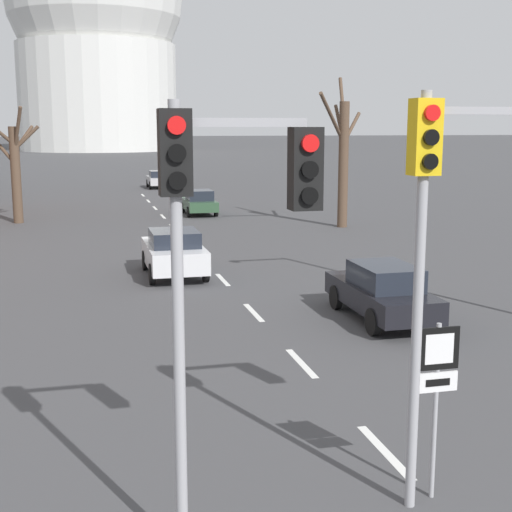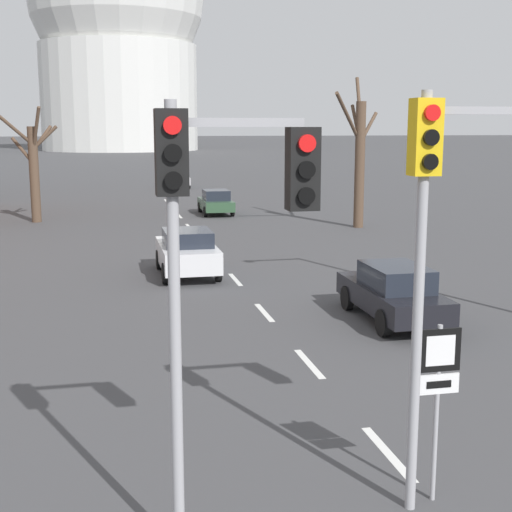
{
  "view_description": "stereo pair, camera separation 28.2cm",
  "coord_description": "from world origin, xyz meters",
  "px_view_note": "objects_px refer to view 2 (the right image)",
  "views": [
    {
      "loc": [
        -4.59,
        -2.09,
        5.17
      ],
      "look_at": [
        -2.34,
        7.05,
        3.46
      ],
      "focal_mm": 50.0,
      "sensor_mm": 36.0,
      "label": 1
    },
    {
      "loc": [
        -4.32,
        -2.15,
        5.17
      ],
      "look_at": [
        -2.34,
        7.05,
        3.46
      ],
      "focal_mm": 50.0,
      "sensor_mm": 36.0,
      "label": 2
    }
  ],
  "objects_px": {
    "sedan_near_right": "(177,179)",
    "sedan_far_left": "(216,202)",
    "sedan_mid_centre": "(393,292)",
    "traffic_signal_centre_tall": "(461,199)",
    "route_sign_post": "(438,382)",
    "sedan_near_left": "(187,252)",
    "traffic_signal_near_left": "(218,218)"
  },
  "relations": [
    {
      "from": "route_sign_post",
      "to": "sedan_near_left",
      "type": "xyz_separation_m",
      "value": [
        -1.57,
        16.06,
        -0.89
      ]
    },
    {
      "from": "traffic_signal_near_left",
      "to": "sedan_near_right",
      "type": "distance_m",
      "value": 53.58
    },
    {
      "from": "sedan_near_right",
      "to": "sedan_mid_centre",
      "type": "xyz_separation_m",
      "value": [
        1.26,
        -43.82,
        0.03
      ]
    },
    {
      "from": "traffic_signal_near_left",
      "to": "sedan_mid_centre",
      "type": "xyz_separation_m",
      "value": [
        6.23,
        9.42,
        -3.34
      ]
    },
    {
      "from": "sedan_mid_centre",
      "to": "sedan_near_left",
      "type": "bearing_deg",
      "value": 123.32
    },
    {
      "from": "traffic_signal_centre_tall",
      "to": "route_sign_post",
      "type": "relative_size",
      "value": 2.21
    },
    {
      "from": "sedan_near_left",
      "to": "sedan_far_left",
      "type": "height_order",
      "value": "sedan_near_left"
    },
    {
      "from": "traffic_signal_centre_tall",
      "to": "sedan_near_left",
      "type": "height_order",
      "value": "traffic_signal_centre_tall"
    },
    {
      "from": "traffic_signal_centre_tall",
      "to": "sedan_near_left",
      "type": "bearing_deg",
      "value": 95.99
    },
    {
      "from": "traffic_signal_near_left",
      "to": "sedan_mid_centre",
      "type": "relative_size",
      "value": 1.26
    },
    {
      "from": "sedan_mid_centre",
      "to": "route_sign_post",
      "type": "bearing_deg",
      "value": -109.38
    },
    {
      "from": "traffic_signal_centre_tall",
      "to": "route_sign_post",
      "type": "distance_m",
      "value": 2.53
    },
    {
      "from": "traffic_signal_near_left",
      "to": "sedan_near_left",
      "type": "distance_m",
      "value": 16.96
    },
    {
      "from": "sedan_near_left",
      "to": "sedan_mid_centre",
      "type": "distance_m",
      "value": 8.56
    },
    {
      "from": "route_sign_post",
      "to": "sedan_near_left",
      "type": "relative_size",
      "value": 0.61
    },
    {
      "from": "traffic_signal_centre_tall",
      "to": "route_sign_post",
      "type": "height_order",
      "value": "traffic_signal_centre_tall"
    },
    {
      "from": "sedan_near_right",
      "to": "sedan_far_left",
      "type": "distance_m",
      "value": 19.33
    },
    {
      "from": "traffic_signal_near_left",
      "to": "sedan_near_left",
      "type": "relative_size",
      "value": 1.32
    },
    {
      "from": "sedan_near_left",
      "to": "sedan_far_left",
      "type": "relative_size",
      "value": 1.08
    },
    {
      "from": "sedan_near_right",
      "to": "route_sign_post",
      "type": "bearing_deg",
      "value": -92.04
    },
    {
      "from": "sedan_near_right",
      "to": "sedan_mid_centre",
      "type": "relative_size",
      "value": 0.91
    },
    {
      "from": "traffic_signal_near_left",
      "to": "sedan_far_left",
      "type": "relative_size",
      "value": 1.42
    },
    {
      "from": "traffic_signal_centre_tall",
      "to": "sedan_near_right",
      "type": "height_order",
      "value": "traffic_signal_centre_tall"
    },
    {
      "from": "route_sign_post",
      "to": "sedan_far_left",
      "type": "distance_m",
      "value": 33.48
    },
    {
      "from": "traffic_signal_centre_tall",
      "to": "sedan_near_right",
      "type": "relative_size",
      "value": 1.42
    },
    {
      "from": "traffic_signal_centre_tall",
      "to": "traffic_signal_near_left",
      "type": "xyz_separation_m",
      "value": [
        -3.23,
        -0.38,
        -0.12
      ]
    },
    {
      "from": "sedan_mid_centre",
      "to": "sedan_far_left",
      "type": "distance_m",
      "value": 24.51
    },
    {
      "from": "traffic_signal_near_left",
      "to": "sedan_far_left",
      "type": "bearing_deg",
      "value": 81.16
    },
    {
      "from": "sedan_near_right",
      "to": "sedan_far_left",
      "type": "height_order",
      "value": "sedan_near_right"
    },
    {
      "from": "traffic_signal_centre_tall",
      "to": "sedan_near_right",
      "type": "xyz_separation_m",
      "value": [
        1.75,
        52.86,
        -3.49
      ]
    },
    {
      "from": "sedan_far_left",
      "to": "sedan_near_left",
      "type": "bearing_deg",
      "value": -102.17
    },
    {
      "from": "traffic_signal_centre_tall",
      "to": "traffic_signal_near_left",
      "type": "relative_size",
      "value": 1.03
    }
  ]
}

